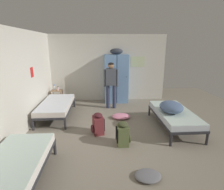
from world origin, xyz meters
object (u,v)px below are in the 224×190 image
object	(u,v)px
bedding_heap	(171,107)
clothes_pile_pink	(121,116)
water_bottle	(54,88)
lotion_bottle	(58,89)
shelf_unit	(57,96)
bed_left_front	(11,168)
bed_right	(174,115)
clothes_pile_grey	(148,176)
backpack_maroon	(98,124)
bed_left_rear	(56,105)
backpack_olive	(123,134)
person_traveler	(111,81)
locker_bank	(116,78)

from	to	relation	value
bedding_heap	clothes_pile_pink	distance (m)	1.58
water_bottle	lotion_bottle	size ratio (longest dim) A/B	1.30
shelf_unit	bedding_heap	bearing A→B (deg)	-33.45
bed_left_front	water_bottle	size ratio (longest dim) A/B	9.26
bed_right	water_bottle	bearing A→B (deg)	148.88
bed_right	bed_left_front	bearing A→B (deg)	-149.27
bed_left_front	clothes_pile_grey	size ratio (longest dim) A/B	4.17
bedding_heap	clothes_pile_grey	xyz separation A→B (m)	(-1.05, -1.80, -0.59)
water_bottle	backpack_maroon	world-z (taller)	water_bottle
bed_left_rear	water_bottle	distance (m)	1.30
clothes_pile_grey	water_bottle	bearing A→B (deg)	121.26
lotion_bottle	clothes_pile_pink	world-z (taller)	lotion_bottle
shelf_unit	backpack_olive	distance (m)	3.66
person_traveler	lotion_bottle	xyz separation A→B (m)	(-1.93, 0.45, -0.34)
bedding_heap	clothes_pile_grey	world-z (taller)	bedding_heap
locker_bank	clothes_pile_pink	distance (m)	1.93
shelf_unit	water_bottle	bearing A→B (deg)	165.96
bed_left_rear	bed_right	xyz separation A→B (m)	(3.36, -1.00, 0.00)
person_traveler	backpack_maroon	world-z (taller)	person_traveler
bedding_heap	backpack_maroon	distance (m)	1.96
bed_left_rear	lotion_bottle	bearing A→B (deg)	98.77
bed_left_front	clothes_pile_pink	bearing A→B (deg)	53.85
bed_right	backpack_olive	world-z (taller)	backpack_olive
shelf_unit	bed_left_rear	world-z (taller)	shelf_unit
shelf_unit	person_traveler	bearing A→B (deg)	-13.69
shelf_unit	clothes_pile_pink	world-z (taller)	shelf_unit
bed_left_front	person_traveler	bearing A→B (deg)	64.74
water_bottle	lotion_bottle	xyz separation A→B (m)	(0.15, -0.06, -0.02)
shelf_unit	water_bottle	world-z (taller)	water_bottle
locker_bank	lotion_bottle	size ratio (longest dim) A/B	13.15
water_bottle	bedding_heap	bearing A→B (deg)	-33.08
water_bottle	person_traveler	bearing A→B (deg)	-13.71
bedding_heap	backpack_maroon	xyz separation A→B (m)	(-1.92, -0.12, -0.37)
bedding_heap	lotion_bottle	world-z (taller)	bedding_heap
bed_left_front	backpack_maroon	size ratio (longest dim) A/B	3.45
backpack_olive	clothes_pile_grey	world-z (taller)	backpack_olive
bed_left_rear	bedding_heap	xyz separation A→B (m)	(3.22, -1.09, 0.25)
locker_bank	bedding_heap	bearing A→B (deg)	-64.30
bed_left_rear	person_traveler	size ratio (longest dim) A/B	1.17
backpack_olive	backpack_maroon	bearing A→B (deg)	135.60
bedding_heap	backpack_maroon	bearing A→B (deg)	-176.38
backpack_olive	clothes_pile_grey	size ratio (longest dim) A/B	1.21
bed_right	bedding_heap	world-z (taller)	bedding_heap
bed_left_front	lotion_bottle	world-z (taller)	lotion_bottle
bed_left_front	backpack_olive	size ratio (longest dim) A/B	3.45
bed_right	person_traveler	world-z (taller)	person_traveler
lotion_bottle	clothes_pile_pink	size ratio (longest dim) A/B	0.28
locker_bank	backpack_olive	world-z (taller)	locker_bank
locker_bank	bed_left_front	world-z (taller)	locker_bank
bedding_heap	backpack_olive	distance (m)	1.56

